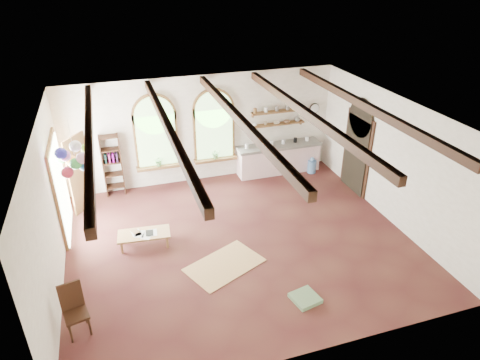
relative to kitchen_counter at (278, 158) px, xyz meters
name	(u,v)px	position (x,y,z in m)	size (l,w,h in m)	color
floor	(240,241)	(-2.30, -3.20, -0.48)	(8.00, 8.00, 0.00)	#552B23
ceiling_beams	(240,119)	(-2.30, -3.20, 2.62)	(6.20, 6.80, 0.18)	#351D11
window_left	(156,135)	(-3.70, 0.23, 1.16)	(1.30, 0.28, 2.20)	brown
window_right	(214,128)	(-2.00, 0.23, 1.16)	(1.30, 0.28, 2.20)	brown
left_doorway	(60,189)	(-6.25, -1.40, 0.67)	(0.10, 1.90, 2.50)	brown
right_doorway	(356,155)	(1.65, -1.70, 0.62)	(0.10, 1.30, 2.40)	black
kitchen_counter	(278,158)	(0.00, 0.00, 0.00)	(2.68, 0.62, 0.94)	#FAD4D5
wall_shelf_lower	(278,124)	(0.00, 0.18, 1.07)	(1.70, 0.24, 0.04)	brown
wall_shelf_upper	(278,111)	(0.00, 0.18, 1.47)	(1.70, 0.24, 0.04)	brown
wall_clock	(315,108)	(1.25, 0.25, 1.42)	(0.32, 0.32, 0.04)	black
bookshelf	(112,165)	(-5.00, 0.12, 0.42)	(0.53, 0.32, 1.80)	#351D11
coffee_table	(144,235)	(-4.50, -2.68, -0.17)	(1.26, 0.67, 0.34)	tan
side_chair	(77,319)	(-5.96, -4.98, -0.18)	(0.49, 0.49, 1.03)	#351D11
floor_mat	(225,265)	(-2.90, -3.96, -0.47)	(1.65, 1.02, 0.02)	tan
floor_cushion	(305,298)	(-1.66, -5.50, -0.43)	(0.51, 0.51, 0.09)	#62855C
water_jug_a	(302,162)	(0.80, -0.06, -0.24)	(0.29, 0.29, 0.55)	#547FB4
water_jug_b	(312,166)	(1.00, -0.37, -0.25)	(0.27, 0.27, 0.52)	#547FB4
balloon_cluster	(75,158)	(-5.71, -2.39, 1.86)	(0.79, 0.81, 1.15)	silver
table_book	(132,233)	(-4.76, -2.58, -0.12)	(0.15, 0.22, 0.02)	olive
tablet	(150,233)	(-4.37, -2.71, -0.13)	(0.17, 0.25, 0.01)	black
potted_plant_left	(159,161)	(-3.70, 0.12, 0.37)	(0.27, 0.23, 0.30)	#598C4C
potted_plant_right	(216,154)	(-2.00, 0.12, 0.37)	(0.27, 0.23, 0.30)	#598C4C
shelf_cup_a	(255,124)	(-0.75, 0.18, 1.14)	(0.12, 0.10, 0.10)	white
shelf_cup_b	(266,123)	(-0.40, 0.18, 1.14)	(0.10, 0.10, 0.09)	beige
shelf_bowl_a	(276,123)	(-0.05, 0.18, 1.12)	(0.22, 0.22, 0.05)	beige
shelf_bowl_b	(287,121)	(0.30, 0.18, 1.12)	(0.20, 0.20, 0.06)	#8C664C
shelf_vase	(297,118)	(0.65, 0.18, 1.19)	(0.18, 0.18, 0.19)	slate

